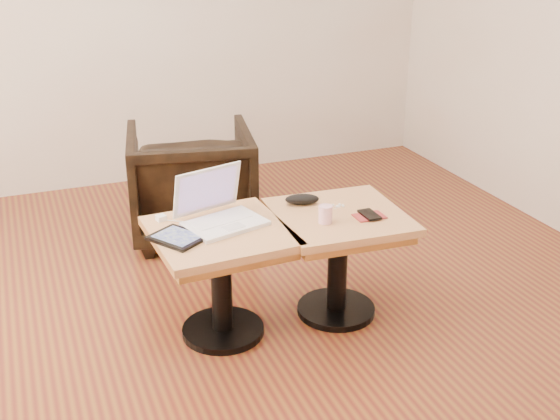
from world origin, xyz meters
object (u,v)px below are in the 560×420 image
object	(u,v)px
side_table_left	(220,257)
striped_cup	(325,214)
armchair	(191,182)
laptop	(219,213)
side_table_right	(338,239)

from	to	relation	value
side_table_left	striped_cup	bearing A→B (deg)	-14.73
side_table_left	armchair	bearing A→B (deg)	78.90
laptop	striped_cup	xyz separation A→B (m)	(0.44, -0.17, -0.01)
side_table_left	striped_cup	world-z (taller)	striped_cup
side_table_left	armchair	world-z (taller)	armchair
laptop	armchair	xyz separation A→B (m)	(0.14, 1.05, -0.24)
side_table_left	striped_cup	distance (m)	0.50
laptop	armchair	size ratio (longest dim) A/B	0.55
side_table_right	armchair	bearing A→B (deg)	112.32
side_table_left	side_table_right	distance (m)	0.57
side_table_right	laptop	size ratio (longest dim) A/B	1.52
armchair	striped_cup	bearing A→B (deg)	114.91
armchair	side_table_right	bearing A→B (deg)	120.54
side_table_left	laptop	xyz separation A→B (m)	(0.02, 0.08, 0.18)
striped_cup	armchair	world-z (taller)	armchair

